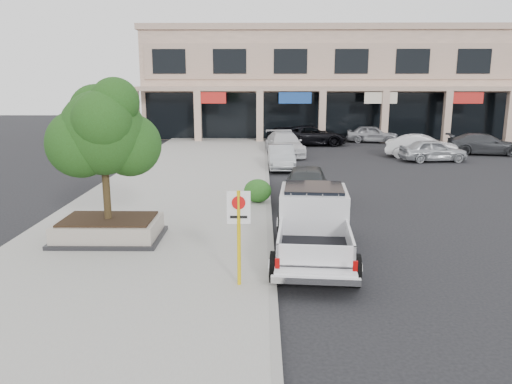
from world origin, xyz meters
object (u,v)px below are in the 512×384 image
pickup_truck (314,226)px  lot_car_c (484,144)px  curb_car_d (284,136)px  lot_car_d (311,136)px  planter (109,229)px  curb_car_a (306,185)px  no_parking_sign (239,225)px  curb_car_b (281,157)px  lot_car_e (372,134)px  lot_car_a (433,150)px  planter_tree (109,133)px  curb_car_c (284,144)px  lot_car_b (422,147)px

pickup_truck → lot_car_c: size_ratio=1.21×
curb_car_d → lot_car_d: (2.09, 0.02, 0.07)m
planter → curb_car_a: (6.50, 5.28, 0.29)m
no_parking_sign → lot_car_d: bearing=81.1°
curb_car_b → lot_car_e: 14.79m
lot_car_e → no_parking_sign: bearing=174.3°
no_parking_sign → pickup_truck: 3.11m
no_parking_sign → lot_car_e: bearing=72.1°
lot_car_a → curb_car_d: bearing=43.1°
lot_car_c → curb_car_b: bearing=123.0°
planter → lot_car_e: lot_car_e is taller
curb_car_b → planter_tree: bearing=-114.0°
pickup_truck → curb_car_c: (0.04, 19.98, -0.16)m
curb_car_a → curb_car_d: size_ratio=0.89×
lot_car_b → lot_car_d: lot_car_d is taller
planter → lot_car_a: size_ratio=0.79×
curb_car_c → lot_car_b: 8.95m
no_parking_sign → lot_car_c: no_parking_sign is taller
lot_car_c → curb_car_a: bearing=147.0°
lot_car_a → lot_car_c: lot_car_c is taller
lot_car_c → lot_car_b: bearing=119.4°
planter_tree → lot_car_c: size_ratio=0.82×
curb_car_b → lot_car_a: 9.95m
curb_car_b → curb_car_d: size_ratio=0.81×
curb_car_c → lot_car_d: (2.31, 5.37, -0.01)m
lot_car_a → lot_car_b: 1.45m
planter → planter_tree: (0.13, 0.15, 2.94)m
lot_car_b → lot_car_e: bearing=29.8°
planter → lot_car_b: size_ratio=0.71×
lot_car_a → curb_car_c: bearing=69.2°
curb_car_c → lot_car_e: 10.39m
curb_car_c → lot_car_a: bearing=-22.5°
planter_tree → no_parking_sign: 5.67m
lot_car_b → lot_car_c: lot_car_b is taller
lot_car_a → planter: bearing=131.3°
no_parking_sign → lot_car_c: 27.72m
lot_car_c → lot_car_e: bearing=53.2°
planter_tree → no_parking_sign: size_ratio=1.74×
no_parking_sign → planter: bearing=140.4°
no_parking_sign → curb_car_b: size_ratio=0.57×
curb_car_d → no_parking_sign: bearing=-99.0°
pickup_truck → curb_car_d: pickup_truck is taller
curb_car_b → curb_car_d: bearing=85.4°
planter_tree → pickup_truck: size_ratio=0.68×
no_parking_sign → lot_car_b: bearing=62.7°
planter → curb_car_b: (5.78, 13.55, 0.19)m
no_parking_sign → lot_car_d: no_parking_sign is taller
curb_car_d → lot_car_b: lot_car_b is taller
curb_car_d → curb_car_a: bearing=-94.1°
curb_car_d → lot_car_c: (13.42, -4.78, 0.02)m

